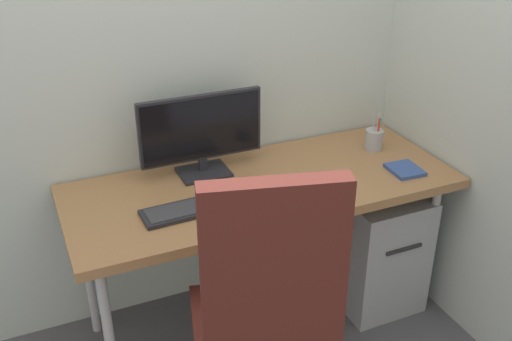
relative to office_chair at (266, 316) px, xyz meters
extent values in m
plane|color=#4C4C51|center=(0.27, 0.63, -0.62)|extent=(8.00, 8.00, 0.00)
cube|color=#B7C1BC|center=(0.27, 1.00, 0.78)|extent=(3.26, 0.04, 2.80)
cube|color=#B7C1BC|center=(1.13, 0.40, 0.78)|extent=(0.04, 2.27, 2.80)
cube|color=#996B42|center=(0.27, 0.63, 0.11)|extent=(1.65, 0.66, 0.04)
cylinder|color=#B2B5BA|center=(-0.46, 0.39, -0.27)|extent=(0.04, 0.04, 0.70)
cylinder|color=#B2B5BA|center=(1.01, 0.39, -0.27)|extent=(0.04, 0.04, 0.70)
cylinder|color=#B2B5BA|center=(-0.46, 0.88, -0.27)|extent=(0.04, 0.04, 0.70)
cylinder|color=#B2B5BA|center=(1.01, 0.88, -0.27)|extent=(0.04, 0.04, 0.70)
cube|color=#4C1E19|center=(0.03, 0.10, -0.16)|extent=(0.58, 0.56, 0.10)
cube|color=#4C1E19|center=(-0.03, -0.12, 0.23)|extent=(0.43, 0.18, 0.68)
cube|color=#9EA0A5|center=(0.84, 0.60, -0.32)|extent=(0.37, 0.48, 0.60)
cube|color=#262628|center=(0.84, 0.36, -0.20)|extent=(0.19, 0.01, 0.02)
cube|color=black|center=(0.07, 0.81, 0.13)|extent=(0.21, 0.17, 0.01)
cube|color=black|center=(0.07, 0.82, 0.17)|extent=(0.04, 0.02, 0.07)
cube|color=black|center=(0.07, 0.83, 0.34)|extent=(0.54, 0.02, 0.29)
cube|color=black|center=(0.07, 0.81, 0.34)|extent=(0.51, 0.01, 0.26)
cube|color=black|center=(-0.03, 0.54, 0.13)|extent=(0.48, 0.16, 0.02)
cube|color=#333338|center=(-0.03, 0.54, 0.14)|extent=(0.44, 0.13, 0.00)
ellipsoid|color=black|center=(0.37, 0.52, 0.15)|extent=(0.07, 0.11, 0.04)
cylinder|color=#9EA0A5|center=(0.89, 0.73, 0.17)|extent=(0.08, 0.08, 0.10)
cylinder|color=#B2B5BA|center=(0.88, 0.73, 0.24)|extent=(0.02, 0.01, 0.13)
cylinder|color=#B2B5BA|center=(0.90, 0.73, 0.24)|extent=(0.02, 0.01, 0.13)
torus|color=black|center=(0.89, 0.73, 0.18)|extent=(0.03, 0.04, 0.01)
cylinder|color=red|center=(0.90, 0.71, 0.22)|extent=(0.01, 0.01, 0.13)
cylinder|color=#3FAD59|center=(0.90, 0.72, 0.22)|extent=(0.02, 0.01, 0.13)
cube|color=#334C8C|center=(0.88, 0.48, 0.13)|extent=(0.14, 0.16, 0.02)
camera|label=1|loc=(-0.64, -1.38, 1.32)|focal=41.75mm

